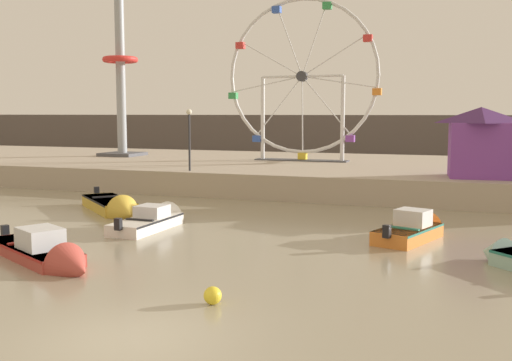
# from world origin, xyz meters

# --- Properties ---
(ground_plane) EXTENTS (240.00, 240.00, 0.00)m
(ground_plane) POSITION_xyz_m (0.00, 0.00, 0.00)
(ground_plane) COLOR gray
(quay_promenade) EXTENTS (110.00, 18.58, 1.35)m
(quay_promenade) POSITION_xyz_m (0.00, 28.64, 0.67)
(quay_promenade) COLOR tan
(quay_promenade) RESTS_ON ground_plane
(distant_town_skyline) EXTENTS (140.00, 3.00, 4.40)m
(distant_town_skyline) POSITION_xyz_m (0.00, 47.60, 2.20)
(distant_town_skyline) COLOR #564C47
(distant_town_skyline) RESTS_ON ground_plane
(motorboat_orange_hull) EXTENTS (2.58, 4.27, 1.52)m
(motorboat_orange_hull) POSITION_xyz_m (4.56, 12.34, 0.34)
(motorboat_orange_hull) COLOR orange
(motorboat_orange_hull) RESTS_ON ground_plane
(motorboat_faded_red) EXTENTS (5.76, 3.86, 1.50)m
(motorboat_faded_red) POSITION_xyz_m (-5.65, 4.53, 0.29)
(motorboat_faded_red) COLOR #B24238
(motorboat_faded_red) RESTS_ON ground_plane
(motorboat_white_red_stripe) EXTENTS (1.47, 4.84, 1.35)m
(motorboat_white_red_stripe) POSITION_xyz_m (-5.56, 11.11, 0.30)
(motorboat_white_red_stripe) COLOR silver
(motorboat_white_red_stripe) RESTS_ON ground_plane
(motorboat_mustard_yellow) EXTENTS (5.16, 4.78, 1.44)m
(motorboat_mustard_yellow) POSITION_xyz_m (-8.95, 13.28, 0.29)
(motorboat_mustard_yellow) COLOR gold
(motorboat_mustard_yellow) RESTS_ON ground_plane
(ferris_wheel_white_frame) EXTENTS (10.57, 1.20, 10.88)m
(ferris_wheel_white_frame) POSITION_xyz_m (-4.59, 29.35, 6.82)
(ferris_wheel_white_frame) COLOR silver
(ferris_wheel_white_frame) RESTS_ON quay_promenade
(drop_tower_steel_tower) EXTENTS (2.80, 2.80, 15.83)m
(drop_tower_steel_tower) POSITION_xyz_m (-18.73, 29.43, 8.18)
(drop_tower_steel_tower) COLOR #999EA3
(drop_tower_steel_tower) RESTS_ON quay_promenade
(carnival_booth_purple_stall) EXTENTS (3.46, 3.14, 3.53)m
(carnival_booth_purple_stall) POSITION_xyz_m (6.73, 22.06, 3.18)
(carnival_booth_purple_stall) COLOR purple
(carnival_booth_purple_stall) RESTS_ON quay_promenade
(promenade_lamp_near) EXTENTS (0.32, 0.32, 3.46)m
(promenade_lamp_near) POSITION_xyz_m (-8.57, 20.28, 3.65)
(promenade_lamp_near) COLOR #2D2D33
(promenade_lamp_near) RESTS_ON quay_promenade
(mooring_buoy_orange) EXTENTS (0.44, 0.44, 0.44)m
(mooring_buoy_orange) POSITION_xyz_m (0.69, 2.63, 0.22)
(mooring_buoy_orange) COLOR yellow
(mooring_buoy_orange) RESTS_ON ground_plane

